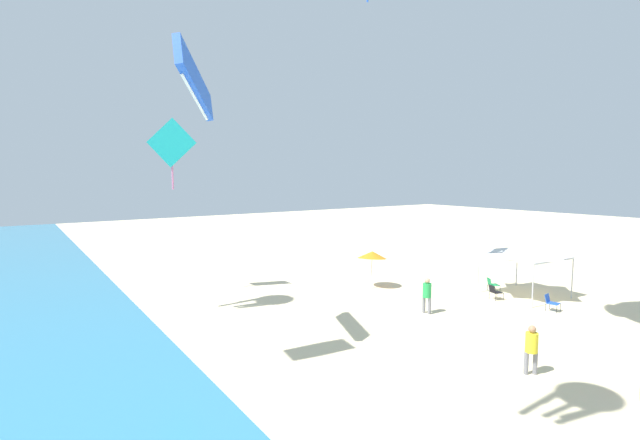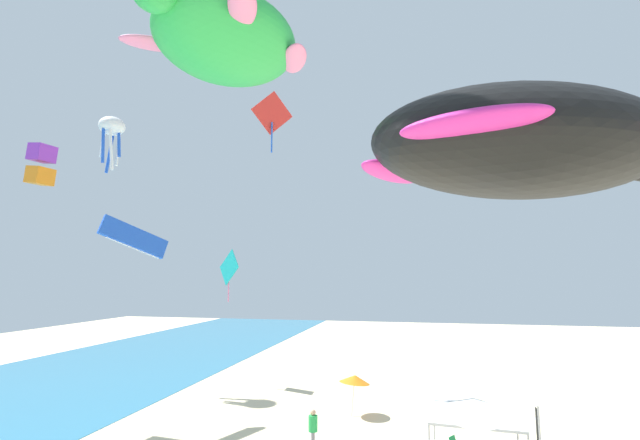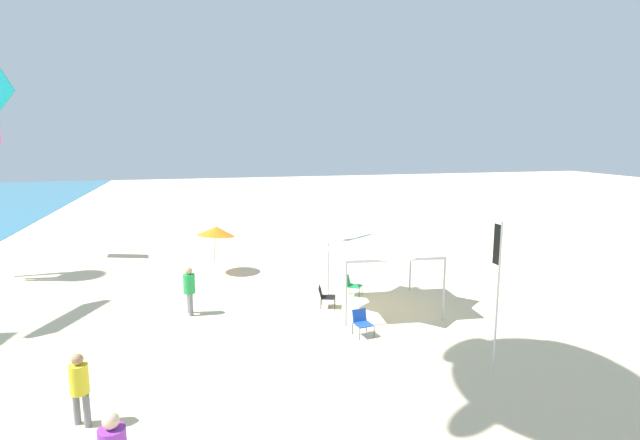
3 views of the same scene
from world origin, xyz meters
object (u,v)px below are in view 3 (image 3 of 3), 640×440
(person_near_umbrella, at_px, (189,287))
(canopy_tent, at_px, (382,242))
(folding_chair_right_of_tent, at_px, (325,295))
(beach_umbrella, at_px, (216,231))
(folding_chair_left_of_tent, at_px, (362,321))
(banner_flag, at_px, (497,283))
(person_watching_sky, at_px, (79,384))
(folding_chair_facing_ocean, at_px, (352,284))

(person_near_umbrella, bearing_deg, canopy_tent, -107.92)
(canopy_tent, bearing_deg, folding_chair_right_of_tent, 77.95)
(canopy_tent, distance_m, beach_umbrella, 8.65)
(canopy_tent, relative_size, folding_chair_left_of_tent, 4.74)
(folding_chair_right_of_tent, xyz_separation_m, folding_chair_left_of_tent, (-2.84, -0.50, 0.00))
(folding_chair_right_of_tent, bearing_deg, person_near_umbrella, 102.84)
(beach_umbrella, height_order, banner_flag, banner_flag)
(person_near_umbrella, bearing_deg, person_watching_sky, 150.36)
(canopy_tent, relative_size, folding_chair_facing_ocean, 4.74)
(beach_umbrella, distance_m, person_watching_sky, 12.61)
(folding_chair_facing_ocean, relative_size, folding_chair_right_of_tent, 1.00)
(canopy_tent, distance_m, banner_flag, 5.80)
(folding_chair_left_of_tent, distance_m, person_watching_sky, 8.50)
(beach_umbrella, distance_m, folding_chair_right_of_tent, 7.15)
(banner_flag, height_order, person_watching_sky, banner_flag)
(folding_chair_left_of_tent, distance_m, banner_flag, 4.74)
(folding_chair_facing_ocean, bearing_deg, banner_flag, -134.11)
(beach_umbrella, bearing_deg, person_near_umbrella, 167.31)
(canopy_tent, bearing_deg, banner_flag, -169.22)
(folding_chair_facing_ocean, distance_m, banner_flag, 7.76)
(folding_chair_facing_ocean, bearing_deg, person_watching_sky, 162.20)
(banner_flag, distance_m, person_watching_sky, 10.60)
(beach_umbrella, relative_size, folding_chair_right_of_tent, 2.91)
(canopy_tent, height_order, folding_chair_facing_ocean, canopy_tent)
(folding_chair_facing_ocean, distance_m, folding_chair_right_of_tent, 1.82)
(banner_flag, distance_m, person_near_umbrella, 10.62)
(beach_umbrella, distance_m, person_near_umbrella, 5.62)
(folding_chair_facing_ocean, relative_size, folding_chair_left_of_tent, 1.00)
(folding_chair_left_of_tent, height_order, person_near_umbrella, person_near_umbrella)
(person_near_umbrella, xyz_separation_m, person_watching_sky, (-6.66, 2.32, -0.04))
(person_near_umbrella, bearing_deg, folding_chair_left_of_tent, -131.65)
(beach_umbrella, bearing_deg, folding_chair_right_of_tent, -147.43)
(banner_flag, bearing_deg, folding_chair_right_of_tent, 27.43)
(folding_chair_right_of_tent, bearing_deg, banner_flag, -134.22)
(folding_chair_left_of_tent, bearing_deg, banner_flag, -59.26)
(canopy_tent, height_order, banner_flag, banner_flag)
(beach_umbrella, xyz_separation_m, folding_chair_facing_ocean, (-4.76, -5.19, -1.55))
(folding_chair_facing_ocean, xyz_separation_m, person_watching_sky, (-7.30, 8.73, 0.53))
(folding_chair_right_of_tent, height_order, person_near_umbrella, person_near_umbrella)
(folding_chair_right_of_tent, bearing_deg, folding_chair_left_of_tent, -151.64)
(canopy_tent, height_order, person_near_umbrella, canopy_tent)
(folding_chair_left_of_tent, height_order, person_watching_sky, person_watching_sky)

